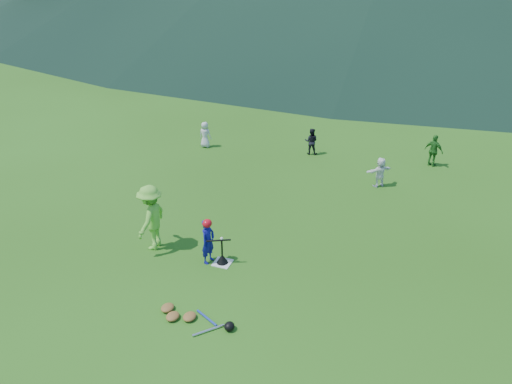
% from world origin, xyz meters
% --- Properties ---
extents(ground, '(120.00, 120.00, 0.00)m').
position_xyz_m(ground, '(0.00, 0.00, 0.00)').
color(ground, '#275112').
rests_on(ground, ground).
extents(home_plate, '(0.45, 0.45, 0.02)m').
position_xyz_m(home_plate, '(0.00, 0.00, 0.01)').
color(home_plate, silver).
rests_on(home_plate, ground).
extents(baseball, '(0.08, 0.08, 0.08)m').
position_xyz_m(baseball, '(0.00, 0.00, 0.74)').
color(baseball, white).
rests_on(baseball, batting_tee).
extents(batter_child, '(0.36, 0.49, 1.21)m').
position_xyz_m(batter_child, '(-0.36, -0.05, 0.60)').
color(batter_child, navy).
rests_on(batter_child, ground).
extents(adult_coach, '(0.73, 1.20, 1.81)m').
position_xyz_m(adult_coach, '(-2.06, 0.08, 0.91)').
color(adult_coach, '#6CC339').
rests_on(adult_coach, ground).
extents(fielder_a, '(0.54, 0.37, 1.06)m').
position_xyz_m(fielder_a, '(-4.05, 7.52, 0.53)').
color(fielder_a, silver).
rests_on(fielder_a, ground).
extents(fielder_b, '(0.56, 0.46, 1.05)m').
position_xyz_m(fielder_b, '(0.19, 8.25, 0.53)').
color(fielder_b, black).
rests_on(fielder_b, ground).
extents(fielder_c, '(0.76, 0.56, 1.20)m').
position_xyz_m(fielder_c, '(4.74, 8.63, 0.60)').
color(fielder_c, '#256D20').
rests_on(fielder_c, ground).
extents(fielder_d, '(0.91, 0.88, 1.04)m').
position_xyz_m(fielder_d, '(3.13, 6.13, 0.52)').
color(fielder_d, white).
rests_on(fielder_d, ground).
extents(batting_tee, '(0.30, 0.30, 0.68)m').
position_xyz_m(batting_tee, '(0.00, 0.00, 0.13)').
color(batting_tee, black).
rests_on(batting_tee, home_plate).
extents(batter_gear, '(0.71, 0.29, 0.57)m').
position_xyz_m(batter_gear, '(-0.34, -0.05, 1.09)').
color(batter_gear, red).
rests_on(batter_gear, ground).
extents(equipment_pile, '(1.80, 0.81, 0.19)m').
position_xyz_m(equipment_pile, '(0.20, -2.24, 0.07)').
color(equipment_pile, olive).
rests_on(equipment_pile, ground).
extents(outfield_fence, '(70.07, 0.08, 1.33)m').
position_xyz_m(outfield_fence, '(0.00, 28.00, 0.70)').
color(outfield_fence, gray).
rests_on(outfield_fence, ground).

